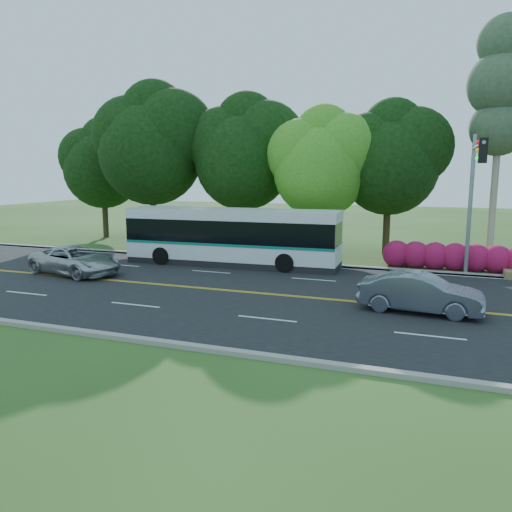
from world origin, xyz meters
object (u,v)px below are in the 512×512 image
(transit_bus, at_px, (232,237))
(suv, at_px, (75,261))
(sedan, at_px, (420,293))
(traffic_signal, at_px, (474,183))

(transit_bus, xyz_separation_m, suv, (-6.50, -5.20, -0.85))
(transit_bus, relative_size, sedan, 2.70)
(traffic_signal, distance_m, sedan, 7.52)
(traffic_signal, bearing_deg, suv, -165.64)
(transit_bus, distance_m, sedan, 12.25)
(sedan, bearing_deg, transit_bus, 62.46)
(traffic_signal, xyz_separation_m, suv, (-18.76, -4.80, -3.95))
(transit_bus, height_order, suv, transit_bus)
(sedan, distance_m, suv, 16.90)
(traffic_signal, bearing_deg, transit_bus, 178.16)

